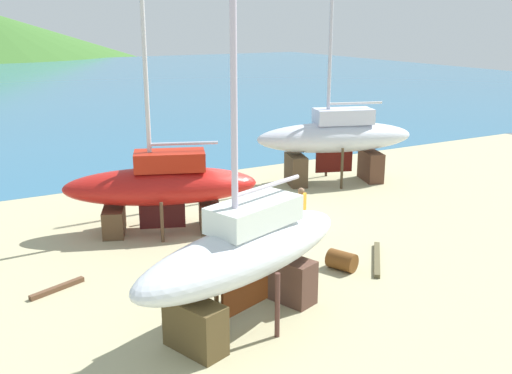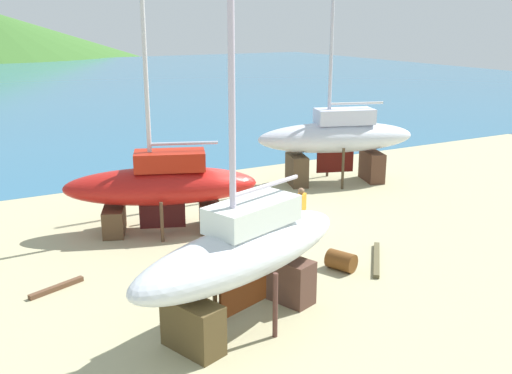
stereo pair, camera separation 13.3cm
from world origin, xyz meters
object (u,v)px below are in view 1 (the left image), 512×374
sailboat_far_slipway (246,253)px  sailboat_small_center (162,186)px  barrel_rust_mid (342,261)px  sailboat_large_starboard (335,138)px  worker (301,211)px

sailboat_far_slipway → sailboat_small_center: bearing=-113.5°
sailboat_far_slipway → barrel_rust_mid: size_ratio=12.49×
sailboat_large_starboard → worker: sailboat_large_starboard is taller
sailboat_small_center → sailboat_large_starboard: sailboat_large_starboard is taller
barrel_rust_mid → sailboat_small_center: bearing=121.1°
sailboat_far_slipway → sailboat_large_starboard: sailboat_large_starboard is taller
sailboat_small_center → sailboat_far_slipway: 7.16m
sailboat_small_center → barrel_rust_mid: 6.84m
sailboat_far_slipway → worker: size_ratio=6.11×
sailboat_far_slipway → barrel_rust_mid: sailboat_far_slipway is taller
worker → barrel_rust_mid: bearing=132.9°
sailboat_far_slipway → sailboat_large_starboard: 13.48m
sailboat_small_center → worker: size_ratio=7.15×
worker → sailboat_far_slipway: bearing=97.5°
worker → barrel_rust_mid: 3.16m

